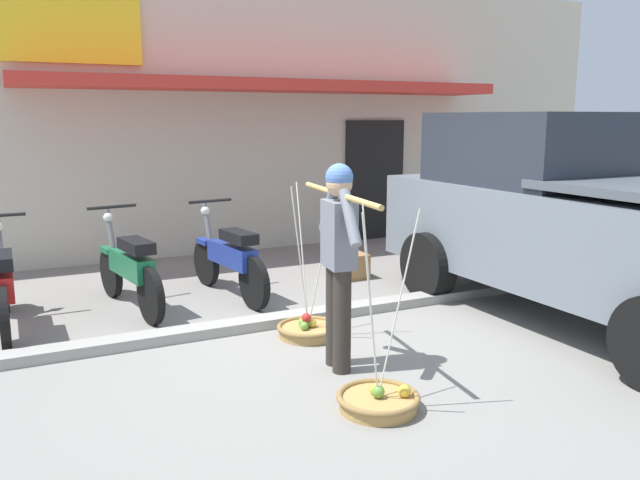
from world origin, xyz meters
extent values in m
plane|color=gray|center=(0.00, 0.00, 0.00)|extent=(90.00, 90.00, 0.00)
cube|color=gray|center=(0.00, 0.70, 0.05)|extent=(20.00, 0.24, 0.10)
cylinder|color=#2D2823|center=(0.03, -0.46, 0.43)|extent=(0.15, 0.15, 0.86)
cylinder|color=#2D2823|center=(0.00, -0.64, 0.43)|extent=(0.15, 0.15, 0.86)
cube|color=slate|center=(0.02, -0.55, 1.13)|extent=(0.24, 0.36, 0.54)
sphere|color=tan|center=(0.02, -0.55, 1.53)|extent=(0.21, 0.21, 0.21)
sphere|color=#4C70B2|center=(0.02, -0.55, 1.58)|extent=(0.22, 0.22, 0.22)
cylinder|color=slate|center=(0.05, -0.32, 1.30)|extent=(0.13, 0.35, 0.43)
cylinder|color=slate|center=(-0.01, -0.79, 1.30)|extent=(0.13, 0.35, 0.43)
cylinder|color=tan|center=(0.02, -0.55, 1.45)|extent=(0.25, 1.62, 0.04)
cylinder|color=#B2894C|center=(0.12, 0.26, 0.04)|extent=(0.56, 0.56, 0.09)
torus|color=olive|center=(0.12, 0.26, 0.10)|extent=(0.60, 0.60, 0.05)
sphere|color=gold|center=(0.15, 0.24, 0.13)|extent=(0.08, 0.08, 0.08)
sphere|color=#6FAC42|center=(0.08, 0.28, 0.14)|extent=(0.10, 0.10, 0.10)
sphere|color=#68A03D|center=(0.12, 0.26, 0.13)|extent=(0.09, 0.09, 0.09)
sphere|color=#68A23E|center=(0.10, 0.30, 0.14)|extent=(0.09, 0.09, 0.09)
sphere|color=#68A13D|center=(0.05, 0.20, 0.13)|extent=(0.08, 0.08, 0.08)
sphere|color=red|center=(0.09, 0.24, 0.19)|extent=(0.09, 0.09, 0.09)
cylinder|color=silver|center=(0.12, 0.38, 0.77)|extent=(0.01, 0.27, 1.36)
cylinder|color=silver|center=(0.01, 0.19, 0.77)|extent=(0.23, 0.14, 1.36)
cylinder|color=silver|center=(0.23, 0.19, 0.77)|extent=(0.23, 0.14, 1.36)
cylinder|color=#B2894C|center=(-0.09, -1.36, 0.04)|extent=(0.56, 0.56, 0.09)
torus|color=olive|center=(-0.09, -1.36, 0.10)|extent=(0.60, 0.60, 0.05)
sphere|color=gold|center=(-0.09, -1.31, 0.13)|extent=(0.08, 0.08, 0.08)
sphere|color=#63993A|center=(-0.09, -1.37, 0.14)|extent=(0.09, 0.09, 0.09)
sphere|color=gold|center=(0.09, -1.44, 0.14)|extent=(0.09, 0.09, 0.09)
cylinder|color=silver|center=(-0.09, -1.23, 0.77)|extent=(0.01, 0.27, 1.36)
cylinder|color=silver|center=(-0.20, -1.43, 0.77)|extent=(0.23, 0.14, 1.36)
cylinder|color=silver|center=(0.02, -1.43, 0.77)|extent=(0.23, 0.14, 1.36)
cylinder|color=black|center=(-2.47, 2.37, 0.29)|extent=(0.08, 0.58, 0.58)
cylinder|color=black|center=(-2.46, 1.13, 0.29)|extent=(0.08, 0.58, 0.58)
cube|color=red|center=(-2.47, 2.37, 0.55)|extent=(0.14, 0.28, 0.06)
cube|color=red|center=(-2.47, 1.65, 0.51)|extent=(0.21, 0.90, 0.24)
cube|color=black|center=(-2.47, 1.47, 0.75)|extent=(0.22, 0.56, 0.12)
cylinder|color=slate|center=(-2.47, 2.27, 0.68)|extent=(0.06, 0.30, 0.76)
cylinder|color=black|center=(-1.35, 2.51, 0.29)|extent=(0.18, 0.59, 0.58)
cylinder|color=black|center=(-1.15, 1.29, 0.29)|extent=(0.18, 0.59, 0.58)
cube|color=#19663D|center=(-1.35, 2.51, 0.55)|extent=(0.18, 0.30, 0.06)
cube|color=#19663D|center=(-1.23, 1.80, 0.51)|extent=(0.35, 0.92, 0.24)
cube|color=black|center=(-1.20, 1.62, 0.75)|extent=(0.31, 0.59, 0.12)
cylinder|color=slate|center=(-1.34, 2.41, 0.68)|extent=(0.11, 0.30, 0.76)
cylinder|color=black|center=(-1.32, 2.33, 1.07)|extent=(0.54, 0.13, 0.04)
sphere|color=silver|center=(-1.35, 2.49, 0.93)|extent=(0.11, 0.11, 0.11)
cylinder|color=black|center=(-0.22, 2.53, 0.29)|extent=(0.16, 0.59, 0.58)
cylinder|color=black|center=(-0.04, 1.30, 0.29)|extent=(0.16, 0.59, 0.58)
cube|color=navy|center=(-0.22, 2.53, 0.55)|extent=(0.18, 0.30, 0.06)
cube|color=navy|center=(-0.12, 1.82, 0.51)|extent=(0.33, 0.92, 0.24)
cube|color=black|center=(-0.09, 1.64, 0.75)|extent=(0.30, 0.59, 0.12)
cylinder|color=slate|center=(-0.20, 2.43, 0.68)|extent=(0.10, 0.30, 0.76)
cylinder|color=black|center=(-0.19, 2.35, 1.07)|extent=(0.54, 0.11, 0.04)
sphere|color=silver|center=(-0.21, 2.51, 0.93)|extent=(0.11, 0.11, 0.11)
cube|color=slate|center=(2.90, -0.56, 0.86)|extent=(1.98, 4.73, 0.96)
cube|color=#282D38|center=(2.88, 0.26, 1.72)|extent=(1.78, 1.91, 0.76)
cylinder|color=black|center=(1.92, 0.88, 0.38)|extent=(0.27, 0.76, 0.76)
cylinder|color=black|center=(3.82, 0.91, 0.38)|extent=(0.27, 0.76, 0.76)
cube|color=silver|center=(2.86, 1.81, 0.50)|extent=(0.44, 0.02, 0.12)
cube|color=beige|center=(1.28, 6.83, 2.10)|extent=(13.00, 5.00, 4.20)
cube|color=red|center=(1.28, 3.83, 2.50)|extent=(7.15, 1.00, 0.16)
cube|color=yellow|center=(-1.64, 4.28, 3.20)|extent=(2.20, 0.08, 0.90)
cube|color=black|center=(3.23, 4.31, 1.00)|extent=(1.10, 0.06, 2.00)
cube|color=olive|center=(1.53, 2.06, 0.16)|extent=(0.44, 0.36, 0.32)
camera|label=1|loc=(-2.32, -5.00, 2.05)|focal=35.87mm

